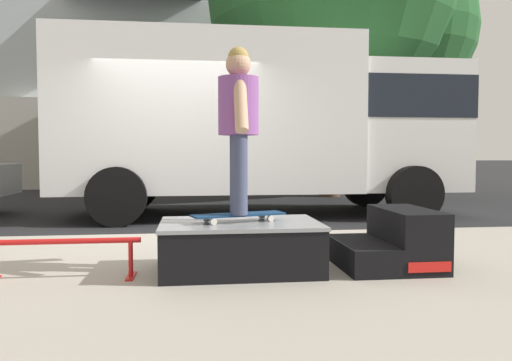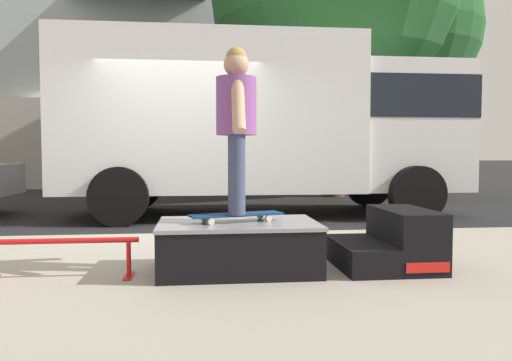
{
  "view_description": "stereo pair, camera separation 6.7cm",
  "coord_description": "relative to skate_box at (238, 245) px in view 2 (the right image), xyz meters",
  "views": [
    {
      "loc": [
        0.24,
        -6.66,
        1.09
      ],
      "look_at": [
        0.91,
        -1.22,
        0.8
      ],
      "focal_mm": 35.13,
      "sensor_mm": 36.0,
      "label": 1
    },
    {
      "loc": [
        0.3,
        -6.66,
        1.09
      ],
      "look_at": [
        0.91,
        -1.22,
        0.8
      ],
      "focal_mm": 35.13,
      "sensor_mm": 36.0,
      "label": 2
    }
  ],
  "objects": [
    {
      "name": "street_tree_main",
      "position": [
        3.45,
        8.39,
        4.52
      ],
      "size": [
        6.84,
        6.22,
        8.15
      ],
      "color": "brown",
      "rests_on": "ground"
    },
    {
      "name": "grind_rail",
      "position": [
        -1.4,
        -0.1,
        0.01
      ],
      "size": [
        1.21,
        0.28,
        0.32
      ],
      "color": "red",
      "rests_on": "sidewalk_slab"
    },
    {
      "name": "ground_plane",
      "position": [
        -0.61,
        2.56,
        -0.34
      ],
      "size": [
        140.0,
        140.0,
        0.0
      ],
      "primitive_type": "plane",
      "color": "black"
    },
    {
      "name": "skate_box",
      "position": [
        0.0,
        0.0,
        0.0
      ],
      "size": [
        1.31,
        0.86,
        0.41
      ],
      "color": "black",
      "rests_on": "sidewalk_slab"
    },
    {
      "name": "sidewalk_slab",
      "position": [
        -0.61,
        -0.44,
        -0.28
      ],
      "size": [
        50.0,
        5.0,
        0.12
      ],
      "primitive_type": "cube",
      "color": "#A8A093",
      "rests_on": "ground"
    },
    {
      "name": "skater_kid",
      "position": [
        -0.01,
        0.0,
        1.06
      ],
      "size": [
        0.33,
        0.7,
        1.36
      ],
      "color": "#3F4766",
      "rests_on": "skateboard"
    },
    {
      "name": "skateboard",
      "position": [
        -0.01,
        0.0,
        0.25
      ],
      "size": [
        0.8,
        0.41,
        0.07
      ],
      "color": "navy",
      "rests_on": "skate_box"
    },
    {
      "name": "box_truck",
      "position": [
        0.84,
        4.76,
        1.36
      ],
      "size": [
        6.91,
        2.63,
        3.05
      ],
      "color": "white",
      "rests_on": "ground"
    },
    {
      "name": "house_behind",
      "position": [
        -2.33,
        15.98,
        3.9
      ],
      "size": [
        9.54,
        8.23,
        8.4
      ],
      "color": "silver",
      "rests_on": "ground"
    },
    {
      "name": "kicker_ramp",
      "position": [
        1.32,
        -0.0,
        -0.01
      ],
      "size": [
        0.8,
        0.88,
        0.5
      ],
      "color": "black",
      "rests_on": "sidewalk_slab"
    }
  ]
}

